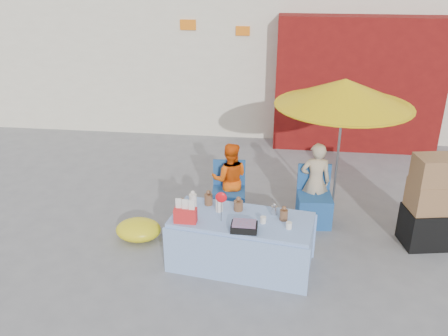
# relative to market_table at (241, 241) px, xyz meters

# --- Properties ---
(ground) EXTENTS (80.00, 80.00, 0.00)m
(ground) POSITION_rel_market_table_xyz_m (-0.31, 0.14, -0.35)
(ground) COLOR slate
(ground) RESTS_ON ground
(market_table) EXTENTS (1.86, 1.07, 1.06)m
(market_table) POSITION_rel_market_table_xyz_m (0.00, 0.00, 0.00)
(market_table) COLOR #90B0E7
(market_table) RESTS_ON ground
(chair_left) EXTENTS (0.52, 0.51, 0.85)m
(chair_left) POSITION_rel_market_table_xyz_m (-0.29, 1.17, -0.09)
(chair_left) COLOR #205194
(chair_left) RESTS_ON ground
(chair_right) EXTENTS (0.52, 0.51, 0.85)m
(chair_right) POSITION_rel_market_table_xyz_m (0.96, 1.17, -0.09)
(chair_right) COLOR #205194
(chair_right) RESTS_ON ground
(vendor_orange) EXTENTS (0.59, 0.47, 1.14)m
(vendor_orange) POSITION_rel_market_table_xyz_m (-0.29, 1.30, 0.22)
(vendor_orange) COLOR #F0570C
(vendor_orange) RESTS_ON ground
(vendor_beige) EXTENTS (0.46, 0.32, 1.20)m
(vendor_beige) POSITION_rel_market_table_xyz_m (0.96, 1.30, 0.25)
(vendor_beige) COLOR tan
(vendor_beige) RESTS_ON ground
(umbrella) EXTENTS (1.90, 1.90, 2.09)m
(umbrella) POSITION_rel_market_table_xyz_m (1.26, 1.45, 1.54)
(umbrella) COLOR gray
(umbrella) RESTS_ON ground
(box_stack) EXTENTS (0.66, 0.58, 1.30)m
(box_stack) POSITION_rel_market_table_xyz_m (2.42, 0.77, 0.25)
(box_stack) COLOR black
(box_stack) RESTS_ON ground
(tarp_bundle) EXTENTS (0.78, 0.71, 0.28)m
(tarp_bundle) POSITION_rel_market_table_xyz_m (-1.46, 0.43, -0.21)
(tarp_bundle) COLOR yellow
(tarp_bundle) RESTS_ON ground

